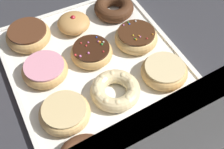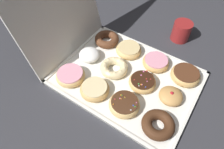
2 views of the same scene
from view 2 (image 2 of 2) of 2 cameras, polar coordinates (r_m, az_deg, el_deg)
ground_plane at (r=0.84m, az=4.32°, el=-1.22°), size 3.00×3.00×0.00m
donut_box at (r=0.83m, az=4.34°, el=-0.99°), size 0.43×0.55×0.01m
chocolate_cake_ring_donut_0 at (r=0.71m, az=13.01°, el=-13.76°), size 0.11×0.11×0.04m
jelly_filled_donut_1 at (r=0.78m, az=16.53°, el=-5.68°), size 0.09×0.09×0.05m
chocolate_frosted_donut_2 at (r=0.86m, az=20.20°, el=-0.11°), size 0.12×0.12×0.04m
sprinkle_donut_3 at (r=0.73m, az=3.54°, el=-8.47°), size 0.11×0.11×0.04m
sprinkle_donut_4 at (r=0.80m, az=8.78°, el=-1.92°), size 0.11×0.11×0.04m
pink_frosted_donut_5 at (r=0.88m, az=12.38°, el=3.49°), size 0.11×0.11×0.04m
glazed_ring_donut_6 at (r=0.77m, az=-4.95°, el=-4.16°), size 0.11×0.11×0.04m
cruller_donut_7 at (r=0.84m, az=0.66°, el=2.02°), size 0.12×0.12×0.04m
glazed_ring_donut_8 at (r=0.91m, az=4.78°, el=7.08°), size 0.11×0.11×0.03m
pink_frosted_donut_9 at (r=0.83m, az=-11.75°, el=-0.25°), size 0.12×0.12×0.04m
powdered_filled_donut_10 at (r=0.89m, az=-6.31°, el=5.71°), size 0.09×0.09×0.04m
chocolate_cake_ring_donut_11 at (r=0.96m, az=-1.49°, el=10.01°), size 0.12×0.12×0.04m
coffee_mug at (r=1.03m, az=19.29°, el=11.79°), size 0.11×0.09×0.09m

